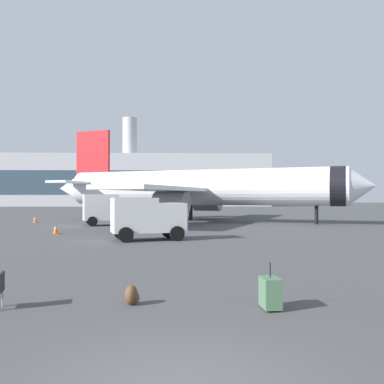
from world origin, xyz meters
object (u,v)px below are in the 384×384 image
object	(u,v)px
rolling_suitcase	(270,293)
airplane_at_gate	(198,188)
traveller_backpack	(132,295)
cargo_van	(147,217)
safety_cone_mid	(35,219)
service_truck	(109,208)
safety_cone_near	(56,229)

from	to	relation	value
rolling_suitcase	airplane_at_gate	bearing A→B (deg)	90.21
traveller_backpack	cargo_van	bearing A→B (deg)	92.96
safety_cone_mid	cargo_van	bearing A→B (deg)	-54.34
airplane_at_gate	rolling_suitcase	bearing A→B (deg)	-89.79
safety_cone_mid	rolling_suitcase	bearing A→B (deg)	-63.51
airplane_at_gate	safety_cone_mid	world-z (taller)	airplane_at_gate
service_truck	traveller_backpack	world-z (taller)	service_truck
service_truck	traveller_backpack	distance (m)	30.04
safety_cone_near	rolling_suitcase	world-z (taller)	rolling_suitcase
airplane_at_gate	safety_cone_mid	bearing A→B (deg)	-175.13
service_truck	cargo_van	size ratio (longest dim) A/B	1.09
rolling_suitcase	safety_cone_mid	bearing A→B (deg)	116.49
safety_cone_mid	traveller_backpack	distance (m)	36.27
cargo_van	safety_cone_mid	bearing A→B (deg)	125.66
cargo_van	traveller_backpack	distance (m)	15.70
cargo_van	safety_cone_near	bearing A→B (deg)	145.63
airplane_at_gate	safety_cone_near	xyz separation A→B (m)	(-10.94, -14.63, -3.32)
safety_cone_mid	safety_cone_near	bearing A→B (deg)	-65.83
service_truck	cargo_van	distance (m)	14.64
rolling_suitcase	traveller_backpack	size ratio (longest dim) A/B	2.29
cargo_van	rolling_suitcase	bearing A→B (deg)	-75.72
cargo_van	rolling_suitcase	distance (m)	16.69
service_truck	rolling_suitcase	size ratio (longest dim) A/B	4.75
service_truck	cargo_van	bearing A→B (deg)	-71.49
safety_cone_near	traveller_backpack	world-z (taller)	safety_cone_near
service_truck	safety_cone_mid	world-z (taller)	service_truck
cargo_van	airplane_at_gate	bearing A→B (deg)	78.40
cargo_van	traveller_backpack	xyz separation A→B (m)	(0.81, -15.63, -1.22)
service_truck	cargo_van	world-z (taller)	service_truck
service_truck	rolling_suitcase	bearing A→B (deg)	-73.74
airplane_at_gate	traveller_backpack	world-z (taller)	airplane_at_gate
cargo_van	rolling_suitcase	size ratio (longest dim) A/B	4.34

